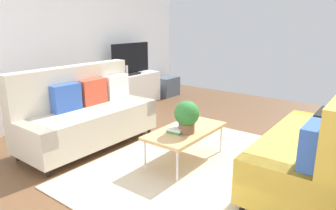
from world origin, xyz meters
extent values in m
plane|color=brown|center=(0.00, 0.00, 0.00)|extent=(7.68, 7.68, 0.00)
cube|color=silver|center=(0.00, 2.80, 1.45)|extent=(6.40, 0.12, 2.90)
cube|color=beige|center=(-0.11, -0.16, 0.01)|extent=(2.90, 2.20, 0.01)
cube|color=beige|center=(-0.46, 1.39, 0.32)|extent=(1.91, 0.85, 0.44)
cube|color=beige|center=(-0.46, 1.71, 0.82)|extent=(1.90, 0.21, 0.56)
cube|color=beige|center=(0.39, 1.38, 0.43)|extent=(0.21, 0.84, 0.22)
cube|color=beige|center=(-1.31, 1.39, 0.43)|extent=(0.21, 0.84, 0.22)
cylinder|color=black|center=(0.41, 1.04, 0.05)|extent=(0.05, 0.05, 0.10)
cylinder|color=black|center=(-1.33, 1.05, 0.05)|extent=(0.05, 0.05, 0.10)
cylinder|color=black|center=(0.41, 1.72, 0.05)|extent=(0.05, 0.05, 0.10)
cylinder|color=black|center=(-1.33, 1.73, 0.05)|extent=(0.05, 0.05, 0.10)
cube|color=white|center=(0.21, 1.52, 0.72)|extent=(0.40, 0.14, 0.36)
cube|color=#D84C33|center=(-0.24, 1.53, 0.72)|extent=(0.40, 0.14, 0.36)
cube|color=#3359B2|center=(-0.69, 1.53, 0.72)|extent=(0.40, 0.14, 0.36)
cube|color=gold|center=(0.24, -1.31, 0.32)|extent=(1.91, 0.86, 0.44)
cube|color=gold|center=(-0.61, -1.32, 0.43)|extent=(0.21, 0.84, 0.22)
cube|color=gold|center=(1.09, -1.30, 0.43)|extent=(0.21, 0.84, 0.22)
cylinder|color=black|center=(-0.63, -0.98, 0.05)|extent=(0.05, 0.05, 0.10)
cylinder|color=black|center=(1.11, -0.96, 0.05)|extent=(0.05, 0.05, 0.10)
cube|color=#3359B2|center=(-0.43, -1.46, 0.72)|extent=(0.40, 0.14, 0.36)
cube|color=black|center=(0.02, -1.45, 0.72)|extent=(0.40, 0.14, 0.36)
cube|color=tan|center=(-0.06, 0.04, 0.40)|extent=(1.10, 0.56, 0.04)
cylinder|color=silver|center=(-0.56, 0.27, 0.19)|extent=(0.02, 0.02, 0.38)
cylinder|color=silver|center=(0.44, 0.27, 0.19)|extent=(0.02, 0.02, 0.38)
cylinder|color=silver|center=(-0.56, -0.19, 0.19)|extent=(0.02, 0.02, 0.38)
cylinder|color=silver|center=(0.44, -0.19, 0.19)|extent=(0.02, 0.02, 0.38)
cube|color=silver|center=(1.49, 2.46, 0.32)|extent=(1.40, 0.44, 0.64)
cube|color=black|center=(1.49, 2.44, 0.66)|extent=(0.36, 0.20, 0.04)
cube|color=black|center=(1.49, 2.44, 0.98)|extent=(1.00, 0.05, 0.60)
cube|color=#4C5666|center=(2.59, 2.36, 0.22)|extent=(0.52, 0.40, 0.44)
cylinder|color=brown|center=(-0.15, -0.03, 0.48)|extent=(0.19, 0.19, 0.12)
sphere|color=#2D7233|center=(-0.15, -0.03, 0.66)|extent=(0.30, 0.30, 0.30)
cube|color=#3F8C4C|center=(-0.17, 0.07, 0.43)|extent=(0.24, 0.18, 0.03)
cube|color=silver|center=(-0.17, 0.07, 0.46)|extent=(0.26, 0.20, 0.03)
cylinder|color=silver|center=(0.91, 2.51, 0.72)|extent=(0.08, 0.08, 0.16)
cylinder|color=#33B29E|center=(1.06, 2.51, 0.72)|extent=(0.11, 0.11, 0.15)
cylinder|color=#3359B2|center=(1.23, 2.42, 0.75)|extent=(0.06, 0.06, 0.21)
cylinder|color=silver|center=(1.34, 2.42, 0.75)|extent=(0.06, 0.06, 0.21)
camera|label=1|loc=(-3.00, -1.92, 1.70)|focal=32.63mm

